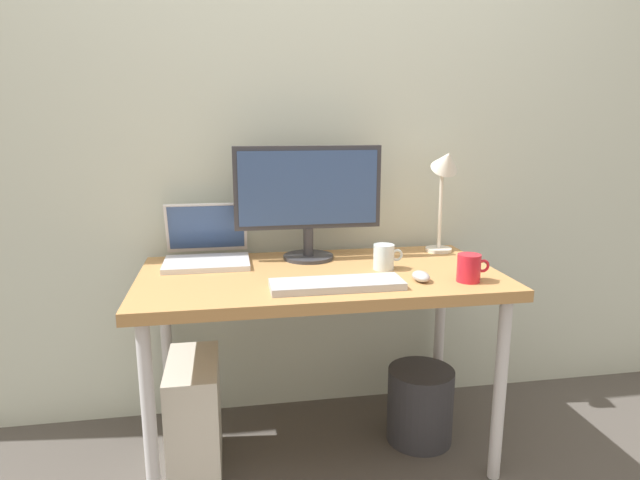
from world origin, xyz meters
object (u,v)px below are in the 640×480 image
object	(u,v)px
desk_lamp	(445,177)
mouse	(421,276)
desk	(320,290)
glass_cup	(384,257)
coffee_mug	(469,268)
wastebasket	(420,404)
keyboard	(337,284)
laptop	(207,248)
computer_tower	(195,415)
monitor	(308,195)

from	to	relation	value
desk_lamp	mouse	xyz separation A→B (m)	(-0.23, -0.37, -0.30)
desk_lamp	desk	bearing A→B (deg)	-159.75
desk	glass_cup	distance (m)	0.27
coffee_mug	wastebasket	xyz separation A→B (m)	(-0.08, 0.20, -0.62)
keyboard	desk_lamp	bearing A→B (deg)	36.99
laptop	desk	bearing A→B (deg)	-28.59
coffee_mug	computer_tower	distance (m)	1.11
desk	computer_tower	distance (m)	0.65
mouse	desk_lamp	bearing A→B (deg)	58.62
glass_cup	wastebasket	xyz separation A→B (m)	(0.16, 0.00, -0.62)
desk_lamp	mouse	distance (m)	0.53
laptop	coffee_mug	bearing A→B (deg)	-25.40
desk	wastebasket	distance (m)	0.65
coffee_mug	keyboard	bearing A→B (deg)	179.20
laptop	glass_cup	distance (m)	0.69
desk_lamp	wastebasket	size ratio (longest dim) A/B	1.49
monitor	desk_lamp	world-z (taller)	same
wastebasket	coffee_mug	bearing A→B (deg)	-69.21
monitor	mouse	distance (m)	0.55
keyboard	computer_tower	distance (m)	0.73
laptop	coffee_mug	xyz separation A→B (m)	(0.89, -0.42, -0.01)
coffee_mug	glass_cup	distance (m)	0.31
monitor	keyboard	size ratio (longest dim) A/B	1.31
desk	laptop	size ratio (longest dim) A/B	4.05
desk	glass_cup	bearing A→B (deg)	-0.57
desk	computer_tower	world-z (taller)	desk
laptop	mouse	distance (m)	0.83
monitor	glass_cup	size ratio (longest dim) A/B	5.13
desk_lamp	computer_tower	size ratio (longest dim) A/B	1.06
computer_tower	keyboard	bearing A→B (deg)	-18.14
desk_lamp	mouse	bearing A→B (deg)	-121.38
laptop	desk_lamp	bearing A→B (deg)	-1.22
laptop	glass_cup	size ratio (longest dim) A/B	2.85
desk_lamp	computer_tower	world-z (taller)	desk_lamp
glass_cup	desk_lamp	bearing A→B (deg)	33.63
laptop	keyboard	size ratio (longest dim) A/B	0.73
mouse	computer_tower	size ratio (longest dim) A/B	0.21
mouse	keyboard	bearing A→B (deg)	-175.11
desk_lamp	computer_tower	xyz separation A→B (m)	(-1.02, -0.24, -0.83)
desk_lamp	computer_tower	distance (m)	1.33
desk	mouse	world-z (taller)	mouse
glass_cup	monitor	bearing A→B (deg)	141.10
desk	monitor	distance (m)	0.38
monitor	laptop	world-z (taller)	monitor
computer_tower	monitor	bearing A→B (deg)	27.21
mouse	computer_tower	distance (m)	0.96
coffee_mug	computer_tower	xyz separation A→B (m)	(-0.95, 0.17, -0.56)
mouse	laptop	bearing A→B (deg)	151.86
desk	desk_lamp	bearing A→B (deg)	20.25
glass_cup	computer_tower	distance (m)	0.90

